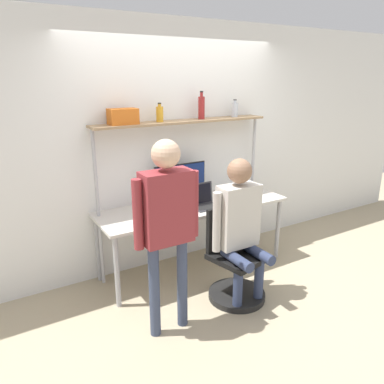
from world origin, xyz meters
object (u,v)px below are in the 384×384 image
laptop (203,200)px  person_standing (167,215)px  monitor (180,180)px  cell_phone (228,203)px  bottle_red (201,107)px  person_seated (240,220)px  bottle_clear (235,109)px  bottle_amber (160,114)px  storage_box (123,116)px  office_chair (234,271)px

laptop → person_standing: bearing=-137.7°
monitor → laptop: bearing=-64.0°
cell_phone → bottle_red: 1.09m
monitor → cell_phone: bearing=-41.0°
cell_phone → person_seated: size_ratio=0.11×
laptop → bottle_red: bottle_red is taller
cell_phone → bottle_clear: bottle_clear is taller
bottle_amber → storage_box: 0.40m
monitor → storage_box: size_ratio=2.26×
cell_phone → bottle_clear: size_ratio=0.76×
bottle_red → storage_box: bearing=-180.0°
person_seated → bottle_amber: bearing=108.8°
bottle_clear → office_chair: bearing=-124.9°
office_chair → bottle_amber: size_ratio=4.77×
person_seated → cell_phone: bearing=63.3°
bottle_red → bottle_clear: bearing=0.0°
person_standing → person_seated: bearing=5.4°
bottle_amber → person_standing: bearing=-114.2°
laptop → cell_phone: laptop is taller
bottle_amber → storage_box: bottle_amber is taller
monitor → bottle_red: bearing=6.0°
person_standing → bottle_red: bottle_red is taller
person_standing → bottle_amber: (0.47, 1.04, 0.67)m
cell_phone → storage_box: storage_box is taller
person_standing → bottle_red: (0.97, 1.04, 0.72)m
bottle_clear → monitor: bearing=-177.7°
office_chair → bottle_red: bearing=78.5°
cell_phone → bottle_red: bottle_red is taller
bottle_clear → storage_box: size_ratio=0.71×
office_chair → storage_box: (-0.72, 0.92, 1.45)m
person_standing → bottle_clear: size_ratio=8.42×
monitor → cell_phone: monitor is taller
bottle_amber → storage_box: (-0.40, 0.00, -0.01)m
bottle_amber → bottle_clear: (0.96, 0.00, 0.00)m
monitor → laptop: (0.13, -0.27, -0.18)m
office_chair → person_seated: bearing=-79.1°
bottle_clear → storage_box: 1.36m
person_seated → bottle_clear: size_ratio=7.12×
bottle_clear → person_standing: bearing=-144.0°
cell_phone → laptop: bearing=162.9°
bottle_red → storage_box: bottle_red is taller
cell_phone → bottle_clear: 1.10m
monitor → person_seated: person_seated is taller
monitor → laptop: size_ratio=2.17×
person_standing → storage_box: bearing=86.2°
office_chair → bottle_amber: (-0.32, 0.92, 1.46)m
laptop → bottle_clear: size_ratio=1.46×
bottle_amber → cell_phone: bearing=-31.4°
office_chair → bottle_red: (0.19, 0.92, 1.50)m
cell_phone → bottle_amber: size_ratio=0.78×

